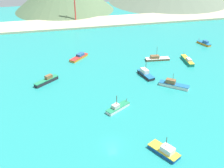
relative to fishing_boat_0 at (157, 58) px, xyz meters
The scene contains 12 objects.
ground 37.36m from the fishing_boat_0, 147.91° to the right, with size 260.00×280.00×0.50m.
fishing_boat_0 is the anchor object (origin of this frame).
fishing_boat_2 34.79m from the fishing_boat_0, 164.36° to the left, with size 9.20×9.36×2.07m.
fishing_boat_3 16.92m from the fishing_boat_0, 126.10° to the right, with size 4.68×9.41×6.83m.
fishing_boat_4 13.33m from the fishing_boat_0, 22.89° to the right, with size 3.04×10.77×2.98m.
fishing_boat_9 59.23m from the fishing_boat_0, 109.05° to the right, with size 6.90×8.85×5.55m.
fishing_boat_10 24.23m from the fishing_boat_0, 96.72° to the right, with size 10.19×8.83×5.42m.
fishing_boat_11 32.93m from the fishing_boat_0, 22.72° to the left, with size 4.61×8.03×2.38m.
fishing_boat_13 49.24m from the fishing_boat_0, 167.53° to the right, with size 9.27×7.76×2.77m.
fishing_boat_14 43.00m from the fishing_boat_0, 127.74° to the right, with size 8.79×6.72×5.45m.
beach_strip 70.15m from the fishing_boat_0, 116.81° to the left, with size 247.00×21.84×1.20m, color beige.
radio_tower 74.91m from the fishing_boat_0, 112.81° to the left, with size 2.54×2.03×25.38m.
Camera 1 is at (-12.42, -54.07, 49.46)m, focal length 43.59 mm.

